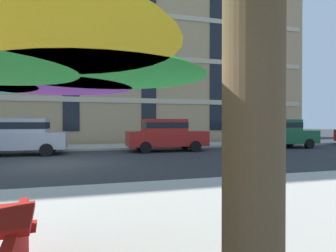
% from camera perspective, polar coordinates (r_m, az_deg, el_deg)
% --- Properties ---
extents(ground_plane, '(120.00, 120.00, 0.00)m').
position_cam_1_polar(ground_plane, '(11.43, -22.00, -7.27)').
color(ground_plane, '#2D3033').
extents(sidewalk_far, '(56.00, 3.60, 0.12)m').
position_cam_1_polar(sidewalk_far, '(18.16, -19.58, -4.16)').
color(sidewalk_far, '#B2ADA3').
rests_on(sidewalk_far, ground).
extents(apartment_building, '(38.03, 12.08, 19.20)m').
position_cam_1_polar(apartment_building, '(27.48, -18.39, 17.59)').
color(apartment_building, tan).
rests_on(apartment_building, ground).
extents(sedan_silver, '(4.40, 1.98, 1.78)m').
position_cam_1_polar(sedan_silver, '(15.33, -28.00, -1.74)').
color(sedan_silver, '#A8AAB2').
rests_on(sedan_silver, ground).
extents(sedan_red, '(4.40, 1.98, 1.78)m').
position_cam_1_polar(sedan_red, '(15.50, -0.45, -1.64)').
color(sedan_red, '#B21E19').
rests_on(sedan_red, ground).
extents(sedan_green, '(4.40, 1.98, 1.78)m').
position_cam_1_polar(sedan_green, '(18.85, 21.91, -1.29)').
color(sedan_green, '#195933').
rests_on(sedan_green, ground).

